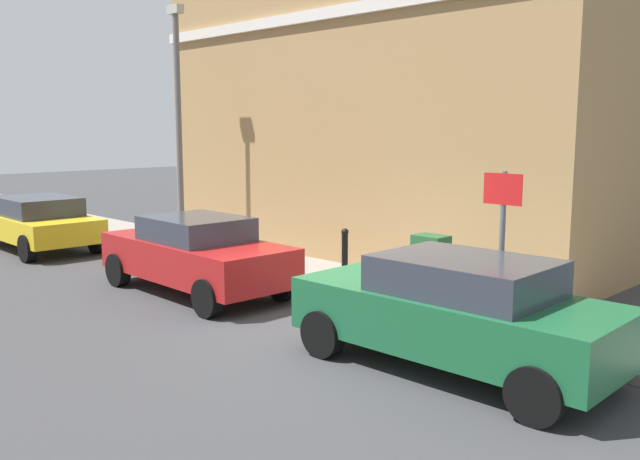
{
  "coord_description": "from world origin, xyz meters",
  "views": [
    {
      "loc": [
        -7.23,
        -6.8,
        3.04
      ],
      "look_at": [
        1.35,
        1.86,
        1.2
      ],
      "focal_mm": 37.99,
      "sensor_mm": 36.0,
      "label": 1
    }
  ],
  "objects_px": {
    "street_sign": "(502,227)",
    "car_yellow": "(37,222)",
    "lamppost": "(178,117)",
    "car_green": "(456,311)",
    "bollard_near_cabinet": "(345,254)",
    "utility_cabinet": "(430,272)",
    "car_red": "(196,253)"
  },
  "relations": [
    {
      "from": "utility_cabinet",
      "to": "street_sign",
      "type": "bearing_deg",
      "value": -109.28
    },
    {
      "from": "car_green",
      "to": "bollard_near_cabinet",
      "type": "height_order",
      "value": "car_green"
    },
    {
      "from": "car_green",
      "to": "bollard_near_cabinet",
      "type": "xyz_separation_m",
      "value": [
        2.1,
        3.89,
        -0.07
      ]
    },
    {
      "from": "bollard_near_cabinet",
      "to": "utility_cabinet",
      "type": "bearing_deg",
      "value": -92.81
    },
    {
      "from": "street_sign",
      "to": "lamppost",
      "type": "relative_size",
      "value": 0.4
    },
    {
      "from": "street_sign",
      "to": "car_yellow",
      "type": "bearing_deg",
      "value": 97.78
    },
    {
      "from": "car_green",
      "to": "utility_cabinet",
      "type": "bearing_deg",
      "value": -48.59
    },
    {
      "from": "car_yellow",
      "to": "utility_cabinet",
      "type": "bearing_deg",
      "value": -167.15
    },
    {
      "from": "car_red",
      "to": "utility_cabinet",
      "type": "xyz_separation_m",
      "value": [
        1.99,
        -3.84,
        -0.07
      ]
    },
    {
      "from": "car_yellow",
      "to": "bollard_near_cabinet",
      "type": "bearing_deg",
      "value": -163.75
    },
    {
      "from": "bollard_near_cabinet",
      "to": "street_sign",
      "type": "bearing_deg",
      "value": -100.34
    },
    {
      "from": "car_red",
      "to": "street_sign",
      "type": "relative_size",
      "value": 1.82
    },
    {
      "from": "car_yellow",
      "to": "utility_cabinet",
      "type": "relative_size",
      "value": 3.67
    },
    {
      "from": "street_sign",
      "to": "bollard_near_cabinet",
      "type": "bearing_deg",
      "value": 79.66
    },
    {
      "from": "car_green",
      "to": "lamppost",
      "type": "height_order",
      "value": "lamppost"
    },
    {
      "from": "car_green",
      "to": "car_red",
      "type": "bearing_deg",
      "value": -1.45
    },
    {
      "from": "utility_cabinet",
      "to": "street_sign",
      "type": "relative_size",
      "value": 0.5
    },
    {
      "from": "car_red",
      "to": "lamppost",
      "type": "xyz_separation_m",
      "value": [
        2.07,
        3.62,
        2.56
      ]
    },
    {
      "from": "car_green",
      "to": "car_red",
      "type": "relative_size",
      "value": 1.0
    },
    {
      "from": "car_red",
      "to": "utility_cabinet",
      "type": "height_order",
      "value": "car_red"
    },
    {
      "from": "car_green",
      "to": "street_sign",
      "type": "xyz_separation_m",
      "value": [
        1.43,
        0.23,
        0.89
      ]
    },
    {
      "from": "car_green",
      "to": "street_sign",
      "type": "bearing_deg",
      "value": -82.22
    },
    {
      "from": "street_sign",
      "to": "lamppost",
      "type": "distance_m",
      "value": 9.26
    },
    {
      "from": "lamppost",
      "to": "car_green",
      "type": "bearing_deg",
      "value": -102.57
    },
    {
      "from": "lamppost",
      "to": "bollard_near_cabinet",
      "type": "bearing_deg",
      "value": -89.76
    },
    {
      "from": "car_green",
      "to": "utility_cabinet",
      "type": "relative_size",
      "value": 3.63
    },
    {
      "from": "car_yellow",
      "to": "car_red",
      "type": "bearing_deg",
      "value": -177.16
    },
    {
      "from": "bollard_near_cabinet",
      "to": "lamppost",
      "type": "distance_m",
      "value": 6.02
    },
    {
      "from": "lamppost",
      "to": "street_sign",
      "type": "bearing_deg",
      "value": -94.06
    },
    {
      "from": "utility_cabinet",
      "to": "street_sign",
      "type": "height_order",
      "value": "street_sign"
    },
    {
      "from": "car_green",
      "to": "utility_cabinet",
      "type": "xyz_separation_m",
      "value": [
        2.0,
        1.85,
        -0.09
      ]
    },
    {
      "from": "car_green",
      "to": "bollard_near_cabinet",
      "type": "bearing_deg",
      "value": -29.76
    }
  ]
}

